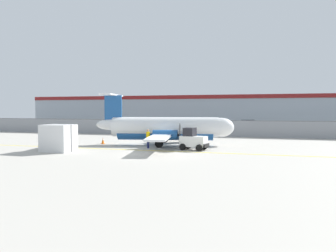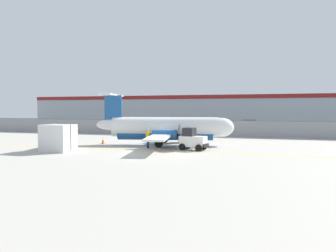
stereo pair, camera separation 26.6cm
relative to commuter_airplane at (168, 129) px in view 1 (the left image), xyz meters
The scene contains 17 objects.
ground_plane 4.80m from the commuter_airplane, 78.66° to the right, with size 140.00×140.00×0.01m.
perimeter_fence 11.60m from the commuter_airplane, 85.59° to the left, with size 98.00×0.10×2.10m.
parking_lot_strip 23.13m from the commuter_airplane, 87.79° to the left, with size 98.00×17.00×0.12m.
background_building 41.59m from the commuter_airplane, 88.77° to the left, with size 91.00×8.10×6.50m.
commuter_airplane is the anchor object (origin of this frame).
baggage_tug 4.40m from the commuter_airplane, 43.77° to the right, with size 2.49×1.74×1.88m.
ground_crew_worker 3.15m from the commuter_airplane, 107.78° to the right, with size 0.47×0.50×1.70m.
cargo_container 10.13m from the commuter_airplane, 136.06° to the right, with size 2.44×2.05×2.20m.
traffic_cone_near_left 2.23m from the commuter_airplane, 58.17° to the left, with size 0.36×0.36×0.64m.
traffic_cone_near_right 6.70m from the commuter_airplane, behind, with size 0.36×0.36×0.64m.
parked_car_0 26.26m from the commuter_airplane, 121.78° to the left, with size 4.26×2.12×1.58m.
parked_car_1 20.11m from the commuter_airplane, 117.79° to the left, with size 4.34×2.30×1.58m.
parked_car_2 19.41m from the commuter_airplane, 104.11° to the left, with size 4.27×2.14×1.58m.
parked_car_3 24.55m from the commuter_airplane, 85.50° to the left, with size 4.28×2.16×1.58m.
parked_car_4 28.47m from the commuter_airplane, 77.41° to the left, with size 4.36×2.35×1.58m.
parked_car_5 21.62m from the commuter_airplane, 60.81° to the left, with size 4.33×2.28×1.58m.
parked_car_6 24.92m from the commuter_airplane, 48.26° to the left, with size 4.28×2.16×1.58m.
Camera 1 is at (7.91, -23.78, 3.43)m, focal length 35.00 mm.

